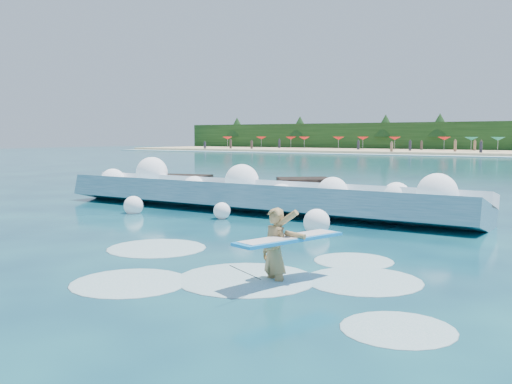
{
  "coord_description": "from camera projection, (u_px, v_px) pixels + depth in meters",
  "views": [
    {
      "loc": [
        9.86,
        -10.68,
        2.71
      ],
      "look_at": [
        1.5,
        2.0,
        1.2
      ],
      "focal_mm": 40.0,
      "sensor_mm": 36.0,
      "label": 1
    }
  ],
  "objects": [
    {
      "name": "surf_foam",
      "position": [
        241.0,
        273.0,
        11.28
      ],
      "size": [
        8.87,
        5.96,
        0.14
      ],
      "color": "silver",
      "rests_on": "ground"
    },
    {
      "name": "breaking_wave",
      "position": [
        253.0,
        197.0,
        20.55
      ],
      "size": [
        16.19,
        2.6,
        1.4
      ],
      "color": "teal",
      "rests_on": "ground"
    },
    {
      "name": "rock_cluster",
      "position": [
        231.0,
        193.0,
        22.61
      ],
      "size": [
        8.25,
        3.26,
        1.33
      ],
      "color": "black",
      "rests_on": "ground"
    },
    {
      "name": "wave_spray",
      "position": [
        244.0,
        187.0,
        20.54
      ],
      "size": [
        14.72,
        4.21,
        1.92
      ],
      "color": "white",
      "rests_on": "ground"
    },
    {
      "name": "ground",
      "position": [
        164.0,
        242.0,
        14.54
      ],
      "size": [
        200.0,
        200.0,
        0.0
      ],
      "primitive_type": "plane",
      "color": "#082942",
      "rests_on": "ground"
    },
    {
      "name": "surfer_with_board",
      "position": [
        278.0,
        250.0,
        10.46
      ],
      "size": [
        1.22,
        2.88,
        1.67
      ],
      "color": "#AA864F",
      "rests_on": "ground"
    }
  ]
}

